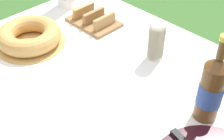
% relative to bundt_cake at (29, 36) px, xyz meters
% --- Properties ---
extents(garden_table, '(1.55, 1.15, 0.76)m').
position_rel_bundt_cake_xyz_m(garden_table, '(0.48, 0.04, -0.11)').
color(garden_table, '#A87A47').
rests_on(garden_table, ground_plane).
extents(tablecloth, '(1.56, 1.16, 0.10)m').
position_rel_bundt_cake_xyz_m(tablecloth, '(0.48, 0.04, -0.06)').
color(tablecloth, white).
rests_on(tablecloth, garden_table).
extents(bundt_cake, '(0.33, 0.33, 0.09)m').
position_rel_bundt_cake_xyz_m(bundt_cake, '(0.00, 0.00, 0.00)').
color(bundt_cake, tan).
rests_on(bundt_cake, tablecloth).
extents(cup_stack, '(0.07, 0.07, 0.18)m').
position_rel_bundt_cake_xyz_m(cup_stack, '(0.48, 0.33, 0.04)').
color(cup_stack, beige).
rests_on(cup_stack, tablecloth).
extents(cider_bottle_amber, '(0.09, 0.09, 0.34)m').
position_rel_bundt_cake_xyz_m(cider_bottle_amber, '(0.83, 0.19, 0.09)').
color(cider_bottle_amber, brown).
rests_on(cider_bottle_amber, tablecloth).
extents(bread_board, '(0.26, 0.18, 0.07)m').
position_rel_bundt_cake_xyz_m(bread_board, '(0.07, 0.34, -0.02)').
color(bread_board, olive).
rests_on(bread_board, tablecloth).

